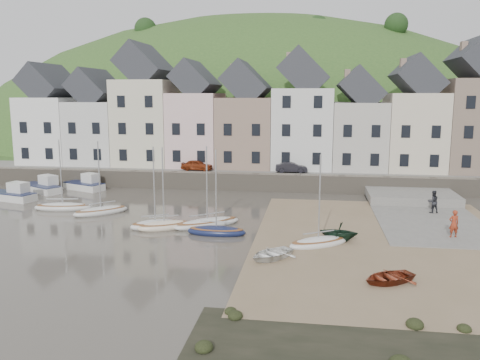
% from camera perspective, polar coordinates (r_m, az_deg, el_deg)
% --- Properties ---
extents(ground, '(160.00, 160.00, 0.00)m').
position_cam_1_polar(ground, '(35.39, -1.45, -6.43)').
color(ground, '#464037').
rests_on(ground, ground).
extents(quay_land, '(90.00, 30.00, 1.50)m').
position_cam_1_polar(quay_land, '(66.37, 3.32, 1.86)').
color(quay_land, '#315421').
rests_on(quay_land, ground).
extents(quay_street, '(70.00, 7.00, 0.10)m').
position_cam_1_polar(quay_street, '(54.93, 2.24, 1.05)').
color(quay_street, slate).
rests_on(quay_street, quay_land).
extents(seawall, '(70.00, 1.20, 1.80)m').
position_cam_1_polar(seawall, '(51.60, 1.81, -0.25)').
color(seawall, slate).
rests_on(seawall, ground).
extents(beach, '(18.00, 26.00, 0.06)m').
position_cam_1_polar(beach, '(35.26, 16.58, -6.86)').
color(beach, '#7A674A').
rests_on(beach, ground).
extents(slipway, '(8.00, 18.00, 0.12)m').
position_cam_1_polar(slipway, '(43.58, 20.37, -3.87)').
color(slipway, slate).
rests_on(slipway, ground).
extents(hillside, '(134.40, 84.00, 84.00)m').
position_cam_1_polar(hillside, '(98.14, 1.79, -6.72)').
color(hillside, '#315421').
rests_on(hillside, ground).
extents(townhouse_terrace, '(61.05, 8.00, 13.93)m').
position_cam_1_polar(townhouse_terrace, '(57.68, 4.41, 7.21)').
color(townhouse_terrace, white).
rests_on(townhouse_terrace, quay_land).
extents(sailboat_0, '(5.12, 2.30, 6.32)m').
position_cam_1_polar(sailboat_0, '(45.89, -19.63, -2.90)').
color(sailboat_0, silver).
rests_on(sailboat_0, ground).
extents(sailboat_1, '(4.44, 4.23, 6.32)m').
position_cam_1_polar(sailboat_1, '(43.30, -15.64, -3.42)').
color(sailboat_1, silver).
rests_on(sailboat_1, ground).
extents(sailboat_2, '(4.23, 3.28, 6.32)m').
position_cam_1_polar(sailboat_2, '(37.56, -8.69, -5.16)').
color(sailboat_2, beige).
rests_on(sailboat_2, ground).
extents(sailboat_3, '(4.01, 3.16, 6.32)m').
position_cam_1_polar(sailboat_3, '(37.97, -9.68, -5.03)').
color(sailboat_3, silver).
rests_on(sailboat_3, ground).
extents(sailboat_4, '(5.17, 4.54, 6.32)m').
position_cam_1_polar(sailboat_4, '(37.95, -3.77, -4.93)').
color(sailboat_4, silver).
rests_on(sailboat_4, ground).
extents(sailboat_5, '(4.29, 1.56, 6.32)m').
position_cam_1_polar(sailboat_5, '(35.76, -2.72, -5.83)').
color(sailboat_5, '#141C40').
rests_on(sailboat_5, ground).
extents(sailboat_6, '(4.46, 3.59, 6.32)m').
position_cam_1_polar(sailboat_6, '(33.42, 8.96, -7.06)').
color(sailboat_6, silver).
rests_on(sailboat_6, ground).
extents(motorboat_0, '(5.49, 4.07, 1.70)m').
position_cam_1_polar(motorboat_0, '(54.89, -21.71, -0.67)').
color(motorboat_0, silver).
rests_on(motorboat_0, ground).
extents(motorboat_1, '(5.42, 3.04, 1.70)m').
position_cam_1_polar(motorboat_1, '(51.75, -24.63, -1.47)').
color(motorboat_1, silver).
rests_on(motorboat_1, ground).
extents(motorboat_2, '(4.93, 3.43, 1.70)m').
position_cam_1_polar(motorboat_2, '(54.69, -17.27, -0.45)').
color(motorboat_2, silver).
rests_on(motorboat_2, ground).
extents(rowboat_white, '(3.67, 3.76, 0.64)m').
position_cam_1_polar(rowboat_white, '(30.44, 3.59, -8.43)').
color(rowboat_white, white).
rests_on(rowboat_white, beach).
extents(rowboat_green, '(2.84, 2.55, 1.34)m').
position_cam_1_polar(rowboat_green, '(34.45, 11.24, -5.82)').
color(rowboat_green, black).
rests_on(rowboat_green, beach).
extents(rowboat_red, '(3.63, 3.36, 0.61)m').
position_cam_1_polar(rowboat_red, '(27.87, 16.62, -10.60)').
color(rowboat_red, maroon).
rests_on(rowboat_red, beach).
extents(person_red, '(0.79, 0.61, 1.93)m').
position_cam_1_polar(person_red, '(37.47, 23.29, -4.61)').
color(person_red, maroon).
rests_on(person_red, slipway).
extents(person_dark, '(1.07, 0.92, 1.89)m').
position_cam_1_polar(person_dark, '(44.44, 21.24, -2.33)').
color(person_dark, '#212227').
rests_on(person_dark, slipway).
extents(car_left, '(3.55, 1.63, 1.18)m').
position_cam_1_polar(car_left, '(55.02, -4.96, 1.71)').
color(car_left, maroon).
rests_on(car_left, quay_street).
extents(car_right, '(3.45, 1.35, 1.12)m').
position_cam_1_polar(car_right, '(53.58, 5.91, 1.44)').
color(car_right, black).
rests_on(car_right, quay_street).
extents(shore_rocks, '(14.00, 6.00, 0.58)m').
position_cam_1_polar(shore_rocks, '(21.17, 13.07, -18.13)').
color(shore_rocks, black).
rests_on(shore_rocks, ground).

